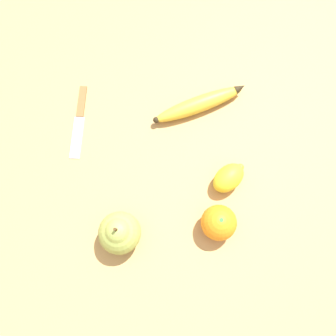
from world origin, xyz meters
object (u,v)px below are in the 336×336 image
Objects in this scene: lemon at (229,178)px; banana at (200,104)px; pear at (119,233)px; paring_knife at (79,118)px; orange at (219,223)px.

banana is at bearing 176.73° from lemon.
paring_knife is at bearing -177.72° from pear.
lemon is at bearing 143.94° from orange.
pear is (0.21, -0.25, 0.03)m from banana.
paring_knife is at bearing -134.53° from lemon.
orange is (0.26, -0.07, 0.02)m from banana.
orange reaches higher than paring_knife.
orange reaches higher than lemon.
paring_knife is (-0.28, -0.01, -0.04)m from pear.
paring_knife is (-0.07, -0.26, -0.01)m from banana.
lemon reaches higher than banana.
paring_knife is (-0.33, -0.20, -0.03)m from orange.
banana reaches higher than paring_knife.
pear is at bearing -104.33° from orange.
pear is at bearing 114.64° from paring_knife.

